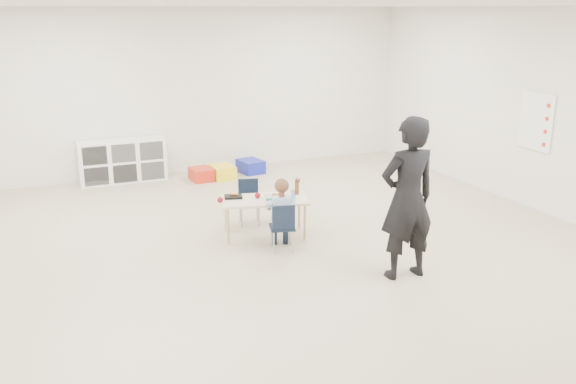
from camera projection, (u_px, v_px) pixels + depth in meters
name	position (u px, v px, depth m)	size (l,w,h in m)	color
room	(293.00, 143.00, 6.44)	(9.00, 9.02, 2.80)	#B7AC8C
table	(265.00, 217.00, 7.65)	(1.17, 0.79, 0.49)	beige
chair_near	(282.00, 226.00, 7.20)	(0.29, 0.27, 0.59)	black
chair_far	(249.00, 203.00, 8.08)	(0.29, 0.27, 0.59)	black
child	(282.00, 213.00, 7.15)	(0.39, 0.39, 0.93)	#A4BEDF
lunch_tray_near	(275.00, 196.00, 7.63)	(0.22, 0.16, 0.03)	black
lunch_tray_far	(233.00, 197.00, 7.61)	(0.22, 0.16, 0.03)	black
milk_carton	(269.00, 197.00, 7.48)	(0.07, 0.07, 0.10)	white
bread_roll	(286.00, 197.00, 7.53)	(0.09, 0.09, 0.07)	#DDAF5A
apple_near	(258.00, 195.00, 7.60)	(0.07, 0.07, 0.07)	maroon
apple_far	(220.00, 200.00, 7.42)	(0.07, 0.07, 0.07)	maroon
cubby_shelf	(122.00, 161.00, 10.06)	(1.40, 0.40, 0.70)	white
rules_poster	(536.00, 121.00, 8.51)	(0.02, 0.60, 0.80)	white
adult	(407.00, 199.00, 6.32)	(0.63, 0.42, 1.74)	black
bin_red	(201.00, 174.00, 10.19)	(0.33, 0.42, 0.21)	red
bin_yellow	(222.00, 172.00, 10.30)	(0.35, 0.45, 0.22)	yellow
bin_blue	(251.00, 166.00, 10.67)	(0.36, 0.46, 0.22)	#151EA3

